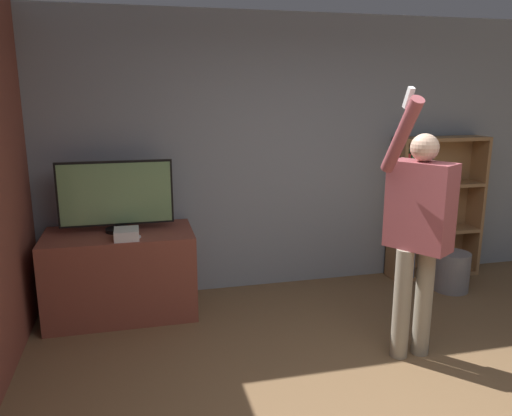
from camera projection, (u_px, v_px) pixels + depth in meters
wall_back at (280, 155)px, 4.98m from camera, size 6.68×0.06×2.70m
tv_ledge at (121, 274)px, 4.45m from camera, size 1.28×0.70×0.76m
television at (116, 195)px, 4.33m from camera, size 0.98×0.22×0.63m
game_console at (127, 234)px, 4.17m from camera, size 0.20×0.22×0.09m
remote_loose at (135, 239)px, 4.15m from camera, size 0.10×0.14×0.02m
bookshelf at (427, 210)px, 5.32m from camera, size 1.00×0.28×1.51m
person at (419, 225)px, 3.59m from camera, size 0.60×0.57×2.00m
waste_bin at (452, 271)px, 5.02m from camera, size 0.34×0.34×0.39m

